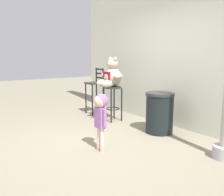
# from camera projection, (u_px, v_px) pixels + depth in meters

# --- Properties ---
(ground_plane) EXTENTS (24.00, 24.00, 0.00)m
(ground_plane) POSITION_uv_depth(u_px,v_px,m) (94.00, 144.00, 4.15)
(ground_plane) COLOR gray
(building_wall) EXTENTS (6.49, 0.30, 3.87)m
(building_wall) POSITION_uv_depth(u_px,v_px,m) (180.00, 32.00, 5.00)
(building_wall) COLOR beige
(building_wall) RESTS_ON ground_plane
(bar_stool_with_teddy) EXTENTS (0.38, 0.38, 0.78)m
(bar_stool_with_teddy) POSITION_uv_depth(u_px,v_px,m) (113.00, 96.00, 5.57)
(bar_stool_with_teddy) COLOR #2A2B2B
(bar_stool_with_teddy) RESTS_ON ground_plane
(teddy_bear) EXTENTS (0.63, 0.56, 0.65)m
(teddy_bear) POSITION_uv_depth(u_px,v_px,m) (112.00, 76.00, 5.47)
(teddy_bear) COLOR #AFA28A
(teddy_bear) RESTS_ON bar_stool_with_teddy
(child_walking) EXTENTS (0.28, 0.23, 0.89)m
(child_walking) POSITION_uv_depth(u_px,v_px,m) (101.00, 110.00, 3.75)
(child_walking) COLOR #D5A39A
(child_walking) RESTS_ON ground_plane
(trash_bin) EXTENTS (0.55, 0.55, 0.77)m
(trash_bin) POSITION_uv_depth(u_px,v_px,m) (160.00, 113.00, 4.71)
(trash_bin) COLOR black
(trash_bin) RESTS_ON ground_plane
(bar_chair_empty) EXTENTS (0.38, 0.38, 1.15)m
(bar_chair_empty) POSITION_uv_depth(u_px,v_px,m) (95.00, 87.00, 6.25)
(bar_chair_empty) COLOR #2A2B2B
(bar_chair_empty) RESTS_ON ground_plane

